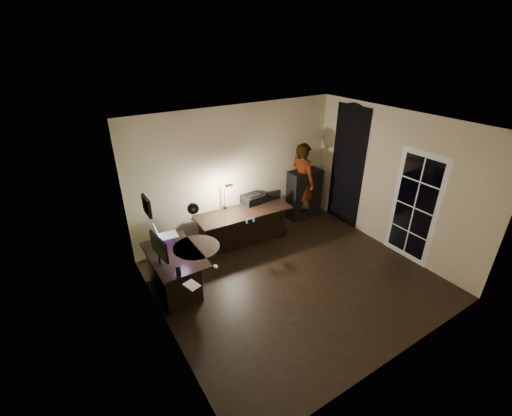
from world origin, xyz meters
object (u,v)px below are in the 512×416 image
desk_left (176,272)px  office_chair (276,214)px  cabinet (304,194)px  monitor (159,255)px  person (302,182)px  desk_right (244,227)px

desk_left → office_chair: size_ratio=1.40×
cabinet → office_chair: cabinet is taller
desk_left → office_chair: 2.57m
desk_left → cabinet: (3.45, 0.94, 0.21)m
monitor → person: person is taller
desk_left → person: person is taller
desk_left → monitor: monitor is taller
monitor → person: 3.79m
monitor → person: (3.63, 1.06, 0.01)m
cabinet → monitor: size_ratio=2.12×
cabinet → person: person is taller
desk_right → cabinet: 1.79m
desk_left → office_chair: (2.48, 0.66, 0.09)m
desk_left → person: (3.37, 0.94, 0.53)m
desk_left → monitor: size_ratio=2.33×
desk_left → person: 3.53m
person → office_chair: bearing=97.9°
cabinet → office_chair: bearing=-161.9°
cabinet → monitor: cabinet is taller
desk_left → monitor: bearing=-154.7°
desk_right → office_chair: size_ratio=2.16×
desk_left → desk_right: 1.82m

